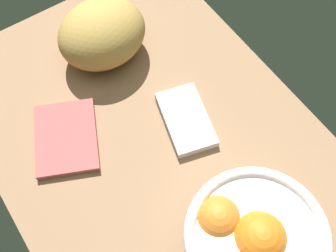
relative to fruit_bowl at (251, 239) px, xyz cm
name	(u,v)px	position (x,y,z in cm)	size (l,w,h in cm)	color
ground_plane	(169,163)	(-18.70, -1.09, -7.88)	(83.49, 52.23, 3.00)	#8D694A
fruit_bowl	(251,239)	(0.00, 0.00, 0.00)	(19.95, 19.95, 11.26)	white
bread_loaf	(102,34)	(-44.24, 1.46, -0.94)	(16.51, 14.12, 10.89)	#B48E45
napkin_folded	(186,119)	(-23.12, 5.44, -5.59)	(12.75, 7.33, 1.58)	silver
napkin_spare	(66,138)	(-31.76, -13.56, -5.74)	(13.63, 10.39, 1.29)	#AB5352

